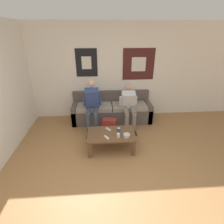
{
  "coord_description": "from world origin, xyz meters",
  "views": [
    {
      "loc": [
        -0.24,
        -1.84,
        2.33
      ],
      "look_at": [
        0.01,
        1.72,
        0.64
      ],
      "focal_mm": 28.0,
      "sensor_mm": 36.0,
      "label": 1
    }
  ],
  "objects_px": {
    "coffee_table": "(111,136)",
    "backpack": "(109,127)",
    "drink_can_blue": "(119,131)",
    "game_controller_near_right": "(107,137)",
    "ceramic_bowl": "(127,135)",
    "couch": "(112,111)",
    "person_seated_adult": "(92,104)",
    "game_controller_near_left": "(108,129)",
    "person_seated_teen": "(129,105)",
    "pillar_candle": "(118,135)"
  },
  "relations": [
    {
      "from": "pillar_candle",
      "to": "ceramic_bowl",
      "type": "bearing_deg",
      "value": -1.15
    },
    {
      "from": "person_seated_teen",
      "to": "couch",
      "type": "bearing_deg",
      "value": 138.84
    },
    {
      "from": "coffee_table",
      "to": "ceramic_bowl",
      "type": "xyz_separation_m",
      "value": [
        0.3,
        -0.16,
        0.11
      ]
    },
    {
      "from": "couch",
      "to": "game_controller_near_right",
      "type": "distance_m",
      "value": 1.51
    },
    {
      "from": "backpack",
      "to": "ceramic_bowl",
      "type": "relative_size",
      "value": 2.64
    },
    {
      "from": "ceramic_bowl",
      "to": "drink_can_blue",
      "type": "distance_m",
      "value": 0.21
    },
    {
      "from": "person_seated_adult",
      "to": "pillar_candle",
      "type": "height_order",
      "value": "person_seated_adult"
    },
    {
      "from": "person_seated_adult",
      "to": "drink_can_blue",
      "type": "distance_m",
      "value": 1.15
    },
    {
      "from": "pillar_candle",
      "to": "drink_can_blue",
      "type": "xyz_separation_m",
      "value": [
        0.02,
        0.14,
        0.02
      ]
    },
    {
      "from": "couch",
      "to": "person_seated_adult",
      "type": "relative_size",
      "value": 1.75
    },
    {
      "from": "backpack",
      "to": "game_controller_near_right",
      "type": "bearing_deg",
      "value": -96.84
    },
    {
      "from": "drink_can_blue",
      "to": "ceramic_bowl",
      "type": "bearing_deg",
      "value": -46.29
    },
    {
      "from": "game_controller_near_right",
      "to": "coffee_table",
      "type": "bearing_deg",
      "value": 57.63
    },
    {
      "from": "drink_can_blue",
      "to": "game_controller_near_right",
      "type": "bearing_deg",
      "value": -149.44
    },
    {
      "from": "pillar_candle",
      "to": "person_seated_teen",
      "type": "bearing_deg",
      "value": 71.35
    },
    {
      "from": "drink_can_blue",
      "to": "coffee_table",
      "type": "bearing_deg",
      "value": 177.21
    },
    {
      "from": "couch",
      "to": "game_controller_near_left",
      "type": "relative_size",
      "value": 15.9
    },
    {
      "from": "person_seated_teen",
      "to": "pillar_candle",
      "type": "xyz_separation_m",
      "value": [
        -0.38,
        -1.13,
        -0.18
      ]
    },
    {
      "from": "backpack",
      "to": "person_seated_teen",
      "type": "bearing_deg",
      "value": 33.66
    },
    {
      "from": "backpack",
      "to": "game_controller_near_right",
      "type": "height_order",
      "value": "game_controller_near_right"
    },
    {
      "from": "pillar_candle",
      "to": "game_controller_near_right",
      "type": "bearing_deg",
      "value": -177.99
    },
    {
      "from": "couch",
      "to": "person_seated_teen",
      "type": "bearing_deg",
      "value": -41.16
    },
    {
      "from": "person_seated_teen",
      "to": "game_controller_near_right",
      "type": "relative_size",
      "value": 7.84
    },
    {
      "from": "drink_can_blue",
      "to": "game_controller_near_right",
      "type": "distance_m",
      "value": 0.31
    },
    {
      "from": "person_seated_adult",
      "to": "ceramic_bowl",
      "type": "height_order",
      "value": "person_seated_adult"
    },
    {
      "from": "drink_can_blue",
      "to": "game_controller_near_left",
      "type": "xyz_separation_m",
      "value": [
        -0.21,
        0.16,
        -0.05
      ]
    },
    {
      "from": "game_controller_near_right",
      "to": "backpack",
      "type": "bearing_deg",
      "value": 83.16
    },
    {
      "from": "backpack",
      "to": "drink_can_blue",
      "type": "height_order",
      "value": "drink_can_blue"
    },
    {
      "from": "game_controller_near_left",
      "to": "game_controller_near_right",
      "type": "distance_m",
      "value": 0.32
    },
    {
      "from": "backpack",
      "to": "drink_can_blue",
      "type": "xyz_separation_m",
      "value": [
        0.17,
        -0.63,
        0.26
      ]
    },
    {
      "from": "ceramic_bowl",
      "to": "drink_can_blue",
      "type": "relative_size",
      "value": 1.16
    },
    {
      "from": "coffee_table",
      "to": "person_seated_adult",
      "type": "relative_size",
      "value": 0.81
    },
    {
      "from": "couch",
      "to": "backpack",
      "type": "height_order",
      "value": "couch"
    },
    {
      "from": "backpack",
      "to": "game_controller_near_left",
      "type": "xyz_separation_m",
      "value": [
        -0.04,
        -0.48,
        0.21
      ]
    },
    {
      "from": "game_controller_near_left",
      "to": "person_seated_teen",
      "type": "bearing_deg",
      "value": 55.5
    },
    {
      "from": "backpack",
      "to": "ceramic_bowl",
      "type": "distance_m",
      "value": 0.87
    },
    {
      "from": "pillar_candle",
      "to": "game_controller_near_left",
      "type": "relative_size",
      "value": 0.75
    },
    {
      "from": "coffee_table",
      "to": "pillar_candle",
      "type": "height_order",
      "value": "pillar_candle"
    },
    {
      "from": "coffee_table",
      "to": "ceramic_bowl",
      "type": "bearing_deg",
      "value": -27.52
    },
    {
      "from": "backpack",
      "to": "pillar_candle",
      "type": "relative_size",
      "value": 3.74
    },
    {
      "from": "coffee_table",
      "to": "pillar_candle",
      "type": "distance_m",
      "value": 0.23
    },
    {
      "from": "person_seated_adult",
      "to": "game_controller_near_left",
      "type": "xyz_separation_m",
      "value": [
        0.36,
        -0.82,
        -0.27
      ]
    },
    {
      "from": "ceramic_bowl",
      "to": "game_controller_near_right",
      "type": "xyz_separation_m",
      "value": [
        -0.4,
        -0.01,
        -0.03
      ]
    },
    {
      "from": "backpack",
      "to": "ceramic_bowl",
      "type": "height_order",
      "value": "ceramic_bowl"
    },
    {
      "from": "game_controller_near_right",
      "to": "person_seated_adult",
      "type": "bearing_deg",
      "value": 105.48
    },
    {
      "from": "person_seated_teen",
      "to": "drink_can_blue",
      "type": "distance_m",
      "value": 1.06
    },
    {
      "from": "coffee_table",
      "to": "couch",
      "type": "bearing_deg",
      "value": 85.55
    },
    {
      "from": "game_controller_near_left",
      "to": "game_controller_near_right",
      "type": "relative_size",
      "value": 0.96
    },
    {
      "from": "coffee_table",
      "to": "backpack",
      "type": "bearing_deg",
      "value": 90.69
    },
    {
      "from": "person_seated_teen",
      "to": "game_controller_near_right",
      "type": "xyz_separation_m",
      "value": [
        -0.62,
        -1.14,
        -0.21
      ]
    }
  ]
}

